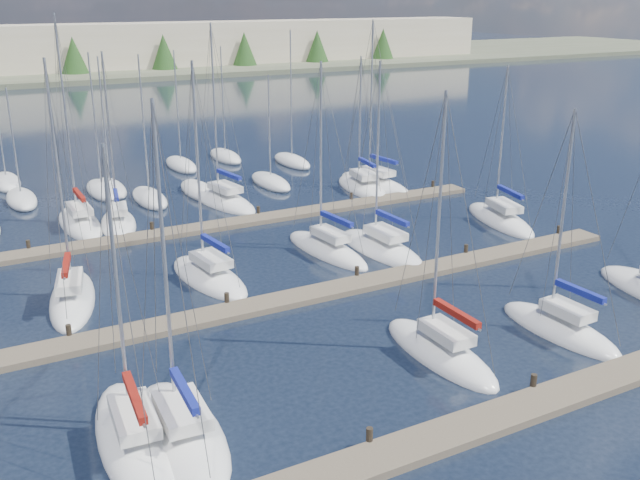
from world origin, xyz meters
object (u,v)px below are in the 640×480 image
sailboat_n (80,223)px  sailboat_j (209,277)px  sailboat_k (327,250)px  sailboat_b (135,438)px  sailboat_q (362,187)px  sailboat_c (181,433)px  sailboat_r (375,183)px  sailboat_m (500,220)px  sailboat_l (381,248)px  sailboat_o (118,223)px  sailboat_i (72,299)px  sailboat_p (223,201)px  sailboat_e (560,329)px  sailboat_d (440,352)px

sailboat_n → sailboat_j: sailboat_n is taller
sailboat_k → sailboat_b: (-16.16, -14.49, -0.02)m
sailboat_n → sailboat_j: 14.88m
sailboat_q → sailboat_b: 37.65m
sailboat_c → sailboat_r: 38.35m
sailboat_m → sailboat_l: size_ratio=0.93×
sailboat_o → sailboat_r: bearing=13.2°
sailboat_r → sailboat_i: size_ratio=1.07×
sailboat_k → sailboat_m: bearing=-6.7°
sailboat_m → sailboat_b: sailboat_m is taller
sailboat_l → sailboat_n: bearing=135.3°
sailboat_q → sailboat_l: bearing=-108.1°
sailboat_p → sailboat_m: bearing=-50.3°
sailboat_n → sailboat_b: sailboat_n is taller
sailboat_n → sailboat_c: (-1.77, -28.40, -0.02)m
sailboat_o → sailboat_j: size_ratio=0.98×
sailboat_m → sailboat_l: 11.07m
sailboat_n → sailboat_o: sailboat_n is taller
sailboat_e → sailboat_j: 19.37m
sailboat_l → sailboat_i: 19.02m
sailboat_p → sailboat_i: sailboat_p is taller
sailboat_m → sailboat_i: bearing=-167.0°
sailboat_e → sailboat_p: sailboat_p is taller
sailboat_n → sailboat_c: size_ratio=1.16×
sailboat_m → sailboat_k: 14.22m
sailboat_j → sailboat_o: bearing=92.9°
sailboat_c → sailboat_l: (17.75, 13.54, -0.00)m
sailboat_d → sailboat_k: size_ratio=1.00×
sailboat_r → sailboat_j: sailboat_r is taller
sailboat_j → sailboat_i: size_ratio=0.97×
sailboat_m → sailboat_p: (-15.86, 14.30, 0.01)m
sailboat_p → sailboat_b: size_ratio=1.23×
sailboat_e → sailboat_l: (-1.22, 13.97, -0.01)m
sailboat_c → sailboat_p: 31.69m
sailboat_m → sailboat_k: bearing=-168.2°
sailboat_n → sailboat_c: 28.45m
sailboat_r → sailboat_n: bearing=172.8°
sailboat_r → sailboat_e: 29.21m
sailboat_m → sailboat_o: (-24.60, 12.29, 0.02)m
sailboat_q → sailboat_c: 36.90m
sailboat_o → sailboat_l: size_ratio=1.01×
sailboat_m → sailboat_b: 33.51m
sailboat_k → sailboat_j: bearing=179.9°
sailboat_q → sailboat_k: 16.05m
sailboat_k → sailboat_p: bearing=91.4°
sailboat_b → sailboat_r: bearing=48.8°
sailboat_r → sailboat_l: (-8.65, -14.28, -0.01)m
sailboat_n → sailboat_d: bearing=-69.2°
sailboat_n → sailboat_c: sailboat_n is taller
sailboat_n → sailboat_r: bearing=-1.3°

